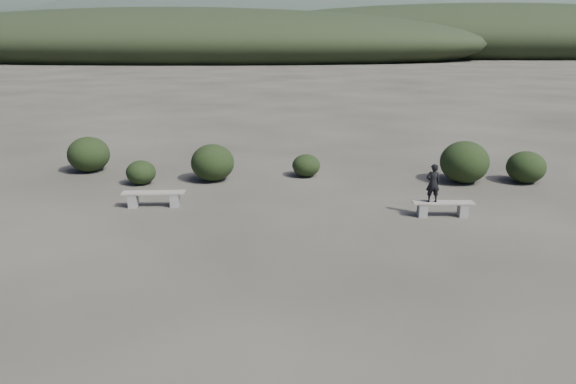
{
  "coord_description": "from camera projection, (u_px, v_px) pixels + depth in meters",
  "views": [
    {
      "loc": [
        1.08,
        -9.03,
        4.69
      ],
      "look_at": [
        0.48,
        3.5,
        1.1
      ],
      "focal_mm": 35.0,
      "sensor_mm": 36.0,
      "label": 1
    }
  ],
  "objects": [
    {
      "name": "ground",
      "position": [
        252.0,
        305.0,
        10.01
      ],
      "size": [
        1200.0,
        1200.0,
        0.0
      ],
      "primitive_type": "plane",
      "color": "#322E26",
      "rests_on": "ground"
    },
    {
      "name": "bench_left",
      "position": [
        154.0,
        198.0,
        15.54
      ],
      "size": [
        1.75,
        0.53,
        0.43
      ],
      "rotation": [
        0.0,
        0.0,
        0.1
      ],
      "color": "gray",
      "rests_on": "ground"
    },
    {
      "name": "bench_right",
      "position": [
        443.0,
        208.0,
        14.73
      ],
      "size": [
        1.61,
        0.4,
        0.4
      ],
      "rotation": [
        0.0,
        0.0,
        0.04
      ],
      "color": "gray",
      "rests_on": "ground"
    },
    {
      "name": "seated_person",
      "position": [
        433.0,
        183.0,
        14.55
      ],
      "size": [
        0.4,
        0.29,
        1.02
      ],
      "primitive_type": "imported",
      "rotation": [
        0.0,
        0.0,
        3.26
      ],
      "color": "black",
      "rests_on": "bench_right"
    },
    {
      "name": "shrub_a",
      "position": [
        141.0,
        172.0,
        17.83
      ],
      "size": [
        0.94,
        0.94,
        0.77
      ],
      "primitive_type": "ellipsoid",
      "color": "black",
      "rests_on": "ground"
    },
    {
      "name": "shrub_b",
      "position": [
        213.0,
        163.0,
        18.2
      ],
      "size": [
        1.4,
        1.4,
        1.2
      ],
      "primitive_type": "ellipsoid",
      "color": "black",
      "rests_on": "ground"
    },
    {
      "name": "shrub_c",
      "position": [
        306.0,
        165.0,
        18.79
      ],
      "size": [
        0.94,
        0.94,
        0.75
      ],
      "primitive_type": "ellipsoid",
      "color": "black",
      "rests_on": "ground"
    },
    {
      "name": "shrub_d",
      "position": [
        464.0,
        162.0,
        17.94
      ],
      "size": [
        1.54,
        1.54,
        1.35
      ],
      "primitive_type": "ellipsoid",
      "color": "black",
      "rests_on": "ground"
    },
    {
      "name": "shrub_e",
      "position": [
        526.0,
        167.0,
        17.97
      ],
      "size": [
        1.23,
        1.23,
        1.02
      ],
      "primitive_type": "ellipsoid",
      "color": "black",
      "rests_on": "ground"
    },
    {
      "name": "shrub_f",
      "position": [
        89.0,
        154.0,
        19.4
      ],
      "size": [
        1.43,
        1.43,
        1.21
      ],
      "primitive_type": "ellipsoid",
      "color": "black",
      "rests_on": "ground"
    },
    {
      "name": "mountain_ridges",
      "position": [
        302.0,
        21.0,
        332.93
      ],
      "size": [
        500.0,
        400.0,
        56.0
      ],
      "color": "black",
      "rests_on": "ground"
    }
  ]
}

